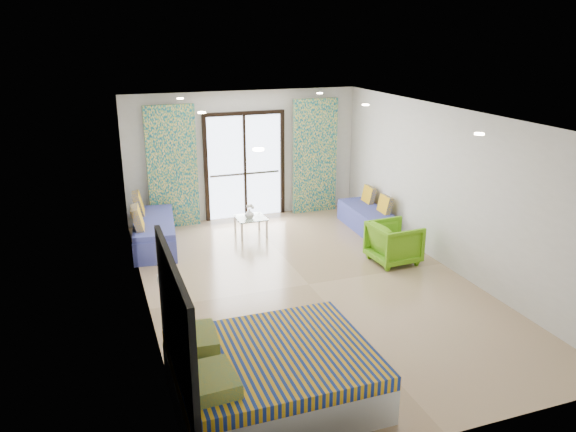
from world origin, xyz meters
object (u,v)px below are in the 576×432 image
object	(u,v)px
daybed_left	(153,232)
armchair	(394,241)
bed	(271,374)
daybed_right	(367,217)
coffee_table	(251,219)

from	to	relation	value
daybed_left	armchair	xyz separation A→B (m)	(3.86, -2.17, 0.10)
daybed_left	armchair	world-z (taller)	daybed_left
bed	daybed_right	xyz separation A→B (m)	(3.59, 4.69, -0.07)
daybed_left	bed	bearing A→B (deg)	-76.52
bed	coffee_table	bearing A→B (deg)	76.32
daybed_left	coffee_table	world-z (taller)	daybed_left
bed	daybed_left	size ratio (longest dim) A/B	1.08
daybed_right	coffee_table	world-z (taller)	daybed_right
daybed_left	armchair	distance (m)	4.43
daybed_left	coffee_table	bearing A→B (deg)	5.15
armchair	coffee_table	bearing A→B (deg)	39.15
daybed_left	armchair	size ratio (longest dim) A/B	2.51
coffee_table	daybed_right	bearing A→B (deg)	-9.51
daybed_right	coffee_table	distance (m)	2.39
bed	daybed_right	size ratio (longest dim) A/B	1.33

